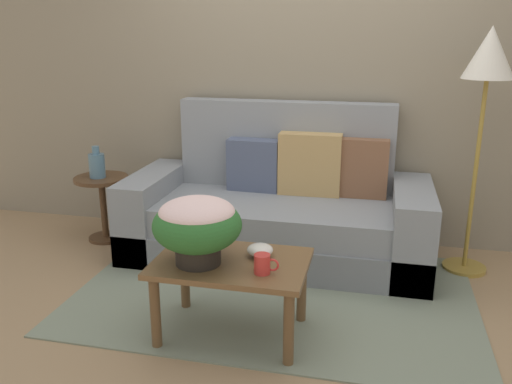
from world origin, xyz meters
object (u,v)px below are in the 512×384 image
object	(u,v)px
coffee_table	(231,273)
side_table	(103,196)
floor_lamp	(488,72)
table_vase	(97,165)
coffee_mug	(263,264)
potted_plant	(197,224)
couch	(279,212)
snack_bowl	(259,250)

from	to	relation	value
coffee_table	side_table	size ratio (longest dim) A/B	1.57
coffee_table	floor_lamp	distance (m)	2.11
floor_lamp	table_vase	bearing A→B (deg)	-178.60
side_table	coffee_mug	xyz separation A→B (m)	(1.61, -1.27, 0.13)
coffee_table	coffee_mug	bearing A→B (deg)	-29.90
table_vase	potted_plant	bearing A→B (deg)	-43.85
coffee_table	coffee_mug	distance (m)	0.27
coffee_mug	table_vase	xyz separation A→B (m)	(-1.62, 1.25, 0.13)
coffee_table	floor_lamp	size ratio (longest dim) A/B	0.50
couch	coffee_table	size ratio (longest dim) A/B	2.65
coffee_table	snack_bowl	distance (m)	0.20
floor_lamp	coffee_mug	world-z (taller)	floor_lamp
snack_bowl	side_table	bearing A→B (deg)	145.35
couch	side_table	distance (m)	1.45
coffee_mug	snack_bowl	world-z (taller)	coffee_mug
potted_plant	table_vase	bearing A→B (deg)	136.15
potted_plant	coffee_mug	xyz separation A→B (m)	(0.37, -0.05, -0.17)
couch	potted_plant	world-z (taller)	couch
side_table	table_vase	size ratio (longest dim) A/B	2.11
table_vase	floor_lamp	bearing A→B (deg)	1.40
couch	snack_bowl	size ratio (longest dim) A/B	15.27
side_table	coffee_mug	distance (m)	2.06
potted_plant	coffee_mug	distance (m)	0.41
table_vase	couch	bearing A→B (deg)	2.07
coffee_table	side_table	xyz separation A→B (m)	(-1.41, 1.16, -0.01)
floor_lamp	potted_plant	bearing A→B (deg)	-140.84
floor_lamp	table_vase	distance (m)	2.93
floor_lamp	coffee_mug	distance (m)	2.00
couch	table_vase	world-z (taller)	couch
side_table	snack_bowl	world-z (taller)	side_table
coffee_table	table_vase	size ratio (longest dim) A/B	3.32
couch	side_table	world-z (taller)	couch
snack_bowl	table_vase	bearing A→B (deg)	146.08
floor_lamp	potted_plant	world-z (taller)	floor_lamp
side_table	couch	bearing A→B (deg)	1.33
floor_lamp	potted_plant	size ratio (longest dim) A/B	3.55
floor_lamp	snack_bowl	bearing A→B (deg)	-138.62
potted_plant	snack_bowl	size ratio (longest dim) A/B	3.26
couch	table_vase	size ratio (longest dim) A/B	8.79
floor_lamp	coffee_mug	size ratio (longest dim) A/B	12.74
couch	side_table	size ratio (longest dim) A/B	4.17
coffee_table	table_vase	xyz separation A→B (m)	(-1.42, 1.14, 0.26)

